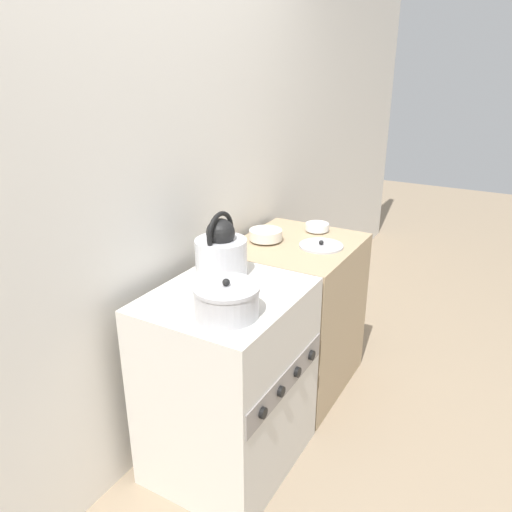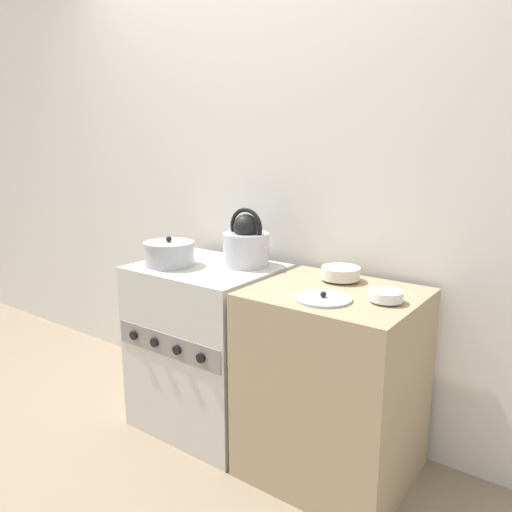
# 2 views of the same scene
# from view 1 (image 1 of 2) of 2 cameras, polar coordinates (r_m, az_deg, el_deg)

# --- Properties ---
(ground_plane) EXTENTS (12.00, 12.00, 0.00)m
(ground_plane) POSITION_cam_1_polar(r_m,az_deg,el_deg) (2.42, 3.20, -24.20)
(ground_plane) COLOR gray
(wall_back) EXTENTS (7.00, 0.06, 2.50)m
(wall_back) POSITION_cam_1_polar(r_m,az_deg,el_deg) (2.12, -12.49, 7.93)
(wall_back) COLOR silver
(wall_back) RESTS_ON ground_plane
(stove) EXTENTS (0.68, 0.58, 0.85)m
(stove) POSITION_cam_1_polar(r_m,az_deg,el_deg) (2.25, -3.14, -14.06)
(stove) COLOR beige
(stove) RESTS_ON ground_plane
(counter) EXTENTS (0.68, 0.59, 0.84)m
(counter) POSITION_cam_1_polar(r_m,az_deg,el_deg) (2.78, 4.44, -6.66)
(counter) COLOR tan
(counter) RESTS_ON ground_plane
(kettle) EXTENTS (0.28, 0.23, 0.29)m
(kettle) POSITION_cam_1_polar(r_m,az_deg,el_deg) (2.17, -3.98, 0.55)
(kettle) COLOR silver
(kettle) RESTS_ON stove
(cooking_pot) EXTENTS (0.25, 0.25, 0.15)m
(cooking_pot) POSITION_cam_1_polar(r_m,az_deg,el_deg) (1.84, -3.39, -5.08)
(cooking_pot) COLOR #B2B2B7
(cooking_pot) RESTS_ON stove
(enamel_bowl) EXTENTS (0.17, 0.17, 0.06)m
(enamel_bowl) POSITION_cam_1_polar(r_m,az_deg,el_deg) (2.61, 1.11, 2.45)
(enamel_bowl) COLOR beige
(enamel_bowl) RESTS_ON counter
(small_ceramic_bowl) EXTENTS (0.13, 0.13, 0.05)m
(small_ceramic_bowl) POSITION_cam_1_polar(r_m,az_deg,el_deg) (2.78, 7.01, 3.32)
(small_ceramic_bowl) COLOR white
(small_ceramic_bowl) RESTS_ON counter
(loose_pot_lid) EXTENTS (0.23, 0.23, 0.03)m
(loose_pot_lid) POSITION_cam_1_polar(r_m,az_deg,el_deg) (2.57, 7.45, 1.20)
(loose_pot_lid) COLOR #B2B2B7
(loose_pot_lid) RESTS_ON counter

